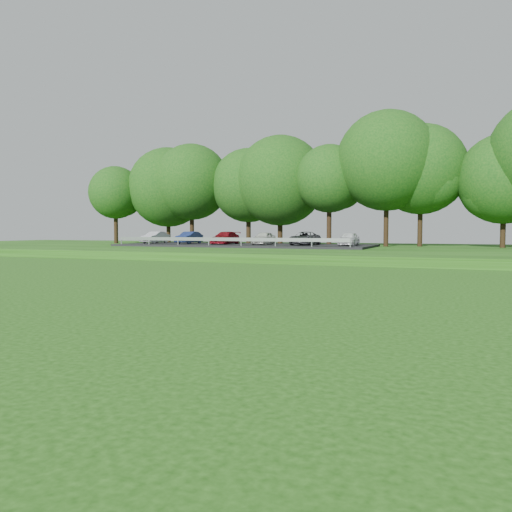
% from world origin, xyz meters
% --- Properties ---
extents(parking_lot, '(24.00, 9.00, 1.38)m').
position_xyz_m(parking_lot, '(-23.66, 32.82, 1.06)').
color(parking_lot, black).
rests_on(parking_lot, berm).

